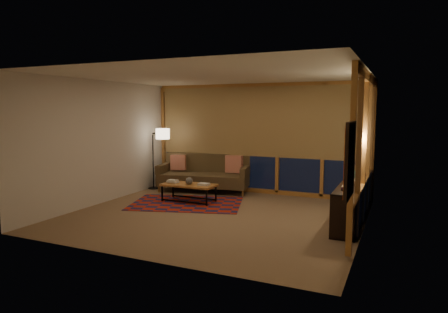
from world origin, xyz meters
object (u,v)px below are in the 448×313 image
at_px(sofa, 204,174).
at_px(coffee_table, 189,193).
at_px(bookshelf, 353,200).
at_px(floor_lamp, 153,158).

xyz_separation_m(sofa, coffee_table, (0.21, -1.16, -0.26)).
bearing_deg(coffee_table, sofa, 100.10).
bearing_deg(coffee_table, bookshelf, 0.96).
relative_size(coffee_table, floor_lamp, 0.76).
bearing_deg(floor_lamp, coffee_table, -18.61).
xyz_separation_m(sofa, bookshelf, (3.73, -1.09, -0.10)).
relative_size(sofa, bookshelf, 0.77).
bearing_deg(sofa, coffee_table, -90.16).
relative_size(sofa, floor_lamp, 1.41).
bearing_deg(coffee_table, floor_lamp, 148.63).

